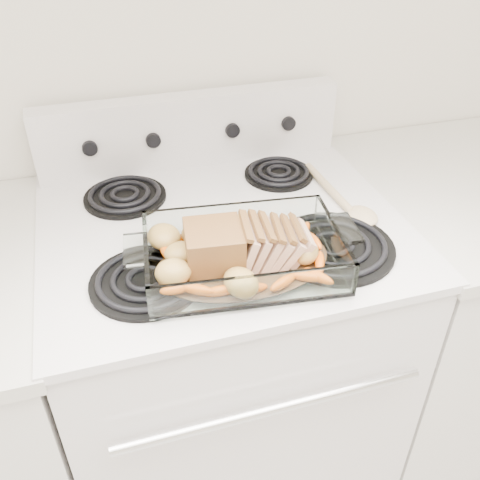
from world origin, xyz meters
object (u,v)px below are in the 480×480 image
object	(u,v)px
counter_right	(440,317)
electric_range	(225,362)
baking_dish	(243,258)
pork_roast	(236,247)

from	to	relation	value
counter_right	electric_range	bearing A→B (deg)	179.90
baking_dish	counter_right	bearing A→B (deg)	21.24
pork_roast	electric_range	bearing A→B (deg)	107.16
electric_range	counter_right	size ratio (longest dim) A/B	1.20
electric_range	counter_right	world-z (taller)	electric_range
counter_right	baking_dish	xyz separation A→B (m)	(-0.67, -0.17, 0.50)
electric_range	baking_dish	bearing A→B (deg)	-91.48
pork_roast	counter_right	bearing A→B (deg)	37.48
baking_dish	electric_range	bearing A→B (deg)	95.34
counter_right	baking_dish	size ratio (longest dim) A/B	2.55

